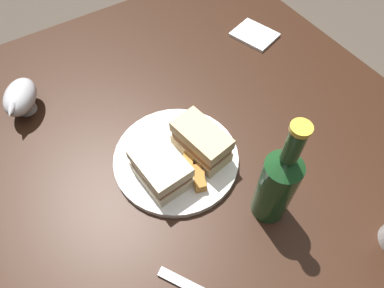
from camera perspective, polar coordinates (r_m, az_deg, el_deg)
name	(u,v)px	position (r m, az deg, el deg)	size (l,w,h in m)	color
ground_plane	(200,252)	(1.43, 1.37, -17.30)	(6.00, 6.00, 0.00)	#4C4238
dining_table	(203,214)	(1.08, 1.77, -11.36)	(1.13, 0.96, 0.75)	black
plate	(176,159)	(0.72, -2.60, -2.42)	(0.26, 0.26, 0.01)	white
sandwich_half_left	(161,169)	(0.67, -5.16, -4.02)	(0.12, 0.09, 0.06)	beige
sandwich_half_right	(201,142)	(0.69, 1.54, 0.37)	(0.13, 0.08, 0.07)	#CCB284
potato_wedge_front	(184,171)	(0.68, -1.35, -4.48)	(0.05, 0.02, 0.02)	gold
potato_wedge_middle	(198,178)	(0.67, 0.98, -5.62)	(0.05, 0.02, 0.02)	#AD702D
potato_wedge_back	(190,177)	(0.68, -0.27, -5.39)	(0.06, 0.02, 0.02)	#AD702D
potato_wedge_left_edge	(188,164)	(0.69, -0.70, -3.23)	(0.05, 0.02, 0.02)	#B77F33
gravy_boat	(20,98)	(0.86, -26.34, 6.82)	(0.12, 0.11, 0.07)	#B7B7BC
cider_bottle	(278,183)	(0.60, 13.86, -6.27)	(0.06, 0.06, 0.25)	#19421E
napkin	(255,35)	(1.01, 10.20, 17.21)	(0.11, 0.09, 0.01)	white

